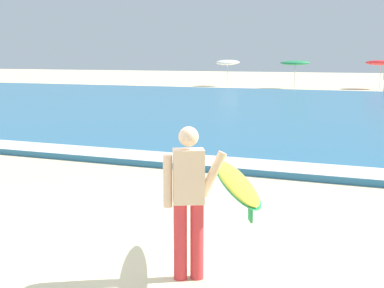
{
  "coord_description": "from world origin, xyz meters",
  "views": [
    {
      "loc": [
        3.39,
        -5.51,
        2.48
      ],
      "look_at": [
        0.14,
        2.3,
        1.1
      ],
      "focal_mm": 50.45,
      "sensor_mm": 36.0,
      "label": 1
    }
  ],
  "objects": [
    {
      "name": "beach_umbrella_1",
      "position": [
        -5.38,
        36.22,
        1.98
      ],
      "size": [
        2.26,
        2.27,
        2.2
      ],
      "color": "beige",
      "rests_on": "ground"
    },
    {
      "name": "beach_umbrella_2",
      "position": [
        0.74,
        38.4,
        2.0
      ],
      "size": [
        2.27,
        2.28,
        2.25
      ],
      "color": "beige",
      "rests_on": "ground"
    },
    {
      "name": "beach_umbrella_0",
      "position": [
        -11.45,
        37.95,
        1.97
      ],
      "size": [
        2.01,
        2.03,
        2.24
      ],
      "color": "beige",
      "rests_on": "ground"
    },
    {
      "name": "surfer_with_board",
      "position": [
        1.35,
        -0.09,
        1.03
      ],
      "size": [
        1.4,
        2.27,
        1.73
      ],
      "color": "red",
      "rests_on": "ground"
    },
    {
      "name": "ground_plane",
      "position": [
        0.0,
        0.0,
        0.0
      ],
      "size": [
        160.0,
        160.0,
        0.0
      ],
      "primitive_type": "plane",
      "color": "beige"
    },
    {
      "name": "sea",
      "position": [
        0.0,
        19.12,
        0.07
      ],
      "size": [
        120.0,
        28.0,
        0.14
      ],
      "primitive_type": "cube",
      "color": "teal",
      "rests_on": "ground"
    },
    {
      "name": "surf_foam",
      "position": [
        0.0,
        5.72,
        0.15
      ],
      "size": [
        120.0,
        1.17,
        0.01
      ],
      "primitive_type": "cube",
      "color": "white",
      "rests_on": "sea"
    }
  ]
}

